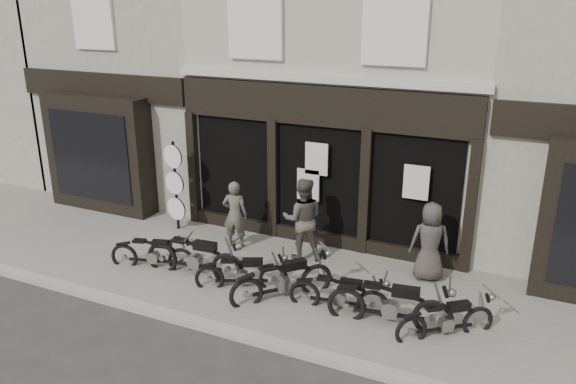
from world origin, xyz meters
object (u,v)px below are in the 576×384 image
at_px(motorcycle_6, 446,323).
at_px(man_centre, 303,219).
at_px(motorcycle_4, 340,297).
at_px(motorcycle_5, 391,308).
at_px(motorcycle_1, 195,261).
at_px(motorcycle_3, 283,283).
at_px(man_left, 235,214).
at_px(advert_sign_post, 175,190).
at_px(motorcycle_2, 243,276).
at_px(man_right, 430,242).
at_px(motorcycle_0, 154,256).

distance_m(motorcycle_6, man_centre, 4.02).
relative_size(motorcycle_4, motorcycle_5, 0.85).
relative_size(motorcycle_1, motorcycle_5, 1.01).
height_order(motorcycle_4, motorcycle_5, motorcycle_5).
distance_m(motorcycle_3, motorcycle_6, 3.16).
relative_size(motorcycle_1, motorcycle_6, 1.45).
xyz_separation_m(man_left, man_centre, (1.69, 0.10, 0.13)).
height_order(motorcycle_1, advert_sign_post, advert_sign_post).
height_order(motorcycle_2, motorcycle_6, motorcycle_2).
relative_size(motorcycle_6, man_left, 0.97).
distance_m(motorcycle_3, advert_sign_post, 4.49).
relative_size(man_left, man_right, 0.96).
bearing_deg(man_right, motorcycle_1, 2.26).
height_order(motorcycle_1, motorcycle_3, motorcycle_1).
bearing_deg(man_right, man_centre, -16.67).
bearing_deg(man_right, advert_sign_post, -20.59).
xyz_separation_m(motorcycle_1, advert_sign_post, (-1.83, 1.92, 0.74)).
bearing_deg(advert_sign_post, motorcycle_1, -37.35).
bearing_deg(motorcycle_1, motorcycle_6, -6.36).
xyz_separation_m(motorcycle_0, motorcycle_1, (1.03, 0.09, 0.07)).
relative_size(motorcycle_0, motorcycle_1, 0.82).
bearing_deg(motorcycle_3, motorcycle_6, -48.27).
bearing_deg(advert_sign_post, motorcycle_3, -17.95).
xyz_separation_m(motorcycle_2, man_right, (3.35, 1.96, 0.60)).
distance_m(motorcycle_2, man_centre, 2.00).
bearing_deg(man_left, motorcycle_4, 139.71).
height_order(motorcycle_2, motorcycle_3, motorcycle_3).
height_order(motorcycle_0, motorcycle_5, motorcycle_5).
bearing_deg(motorcycle_6, motorcycle_4, 140.01).
bearing_deg(motorcycle_4, man_left, 144.61).
relative_size(motorcycle_1, motorcycle_3, 1.30).
distance_m(motorcycle_4, advert_sign_post, 5.53).
height_order(motorcycle_0, man_right, man_right).
bearing_deg(motorcycle_5, man_left, 149.05).
height_order(motorcycle_4, man_centre, man_centre).
distance_m(motorcycle_1, motorcycle_4, 3.28).
xyz_separation_m(motorcycle_3, advert_sign_post, (-3.94, 2.01, 0.76)).
bearing_deg(motorcycle_4, man_centre, 122.79).
bearing_deg(motorcycle_0, man_centre, 17.14).
bearing_deg(motorcycle_6, motorcycle_0, 141.34).
relative_size(man_right, advert_sign_post, 0.70).
distance_m(motorcycle_2, motorcycle_5, 3.09).
distance_m(motorcycle_6, man_left, 5.51).
height_order(motorcycle_1, motorcycle_5, motorcycle_1).
xyz_separation_m(motorcycle_1, motorcycle_6, (5.27, -0.11, -0.08)).
bearing_deg(motorcycle_6, motorcycle_5, 144.48).
xyz_separation_m(motorcycle_3, motorcycle_4, (1.16, 0.03, -0.05)).
xyz_separation_m(motorcycle_3, motorcycle_5, (2.17, -0.07, 0.02)).
height_order(motorcycle_0, man_centre, man_centre).
distance_m(motorcycle_3, man_left, 2.71).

